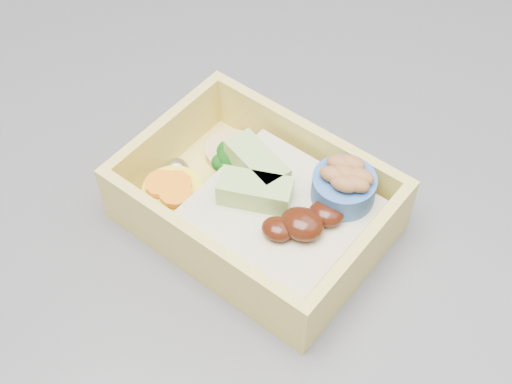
% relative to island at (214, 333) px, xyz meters
% --- Properties ---
extents(island, '(1.24, 0.84, 0.92)m').
position_rel_island_xyz_m(island, '(0.00, 0.00, 0.00)').
color(island, brown).
rests_on(island, ground).
extents(bento_box, '(0.20, 0.16, 0.06)m').
position_rel_island_xyz_m(bento_box, '(0.12, -0.11, 0.48)').
color(bento_box, '#E2CE5D').
rests_on(bento_box, island).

